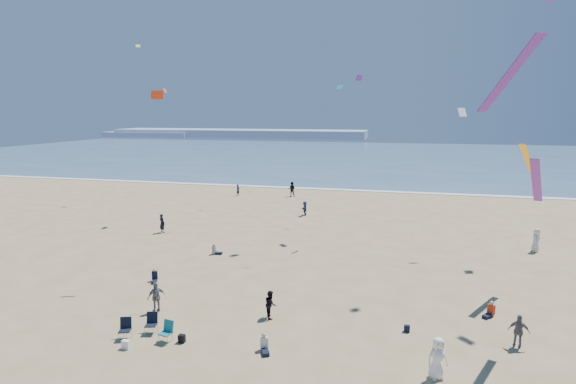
# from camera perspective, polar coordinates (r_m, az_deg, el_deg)

# --- Properties ---
(ground) EXTENTS (220.00, 220.00, 0.00)m
(ground) POSITION_cam_1_polar(r_m,az_deg,el_deg) (20.73, -11.47, -20.80)
(ground) COLOR tan
(ground) RESTS_ON ground
(ocean) EXTENTS (220.00, 100.00, 0.06)m
(ocean) POSITION_cam_1_polar(r_m,az_deg,el_deg) (111.76, 9.73, 4.52)
(ocean) COLOR #476B84
(ocean) RESTS_ON ground
(surf_line) EXTENTS (220.00, 1.20, 0.08)m
(surf_line) POSITION_cam_1_polar(r_m,az_deg,el_deg) (62.39, 6.34, 0.30)
(surf_line) COLOR white
(surf_line) RESTS_ON ground
(headland_far) EXTENTS (110.00, 20.00, 3.20)m
(headland_far) POSITION_cam_1_polar(r_m,az_deg,el_deg) (198.20, -6.29, 7.42)
(headland_far) COLOR #7A8EA8
(headland_far) RESTS_ON ground
(headland_near) EXTENTS (40.00, 14.00, 2.00)m
(headland_near) POSITION_cam_1_polar(r_m,az_deg,el_deg) (210.93, -17.10, 7.04)
(headland_near) COLOR #7A8EA8
(headland_near) RESTS_ON ground
(standing_flyers) EXTENTS (37.13, 44.81, 1.94)m
(standing_flyers) POSITION_cam_1_polar(r_m,az_deg,el_deg) (31.24, 6.12, -8.07)
(standing_flyers) COLOR silver
(standing_flyers) RESTS_ON ground
(seated_group) EXTENTS (20.72, 21.53, 0.84)m
(seated_group) POSITION_cam_1_polar(r_m,az_deg,el_deg) (24.34, -2.40, -14.57)
(seated_group) COLOR silver
(seated_group) RESTS_ON ground
(chair_cluster) EXTENTS (2.73, 1.54, 1.00)m
(chair_cluster) POSITION_cam_1_polar(r_m,az_deg,el_deg) (23.16, -17.47, -16.19)
(chair_cluster) COLOR black
(chair_cluster) RESTS_ON ground
(white_tote) EXTENTS (0.35, 0.20, 0.40)m
(white_tote) POSITION_cam_1_polar(r_m,az_deg,el_deg) (22.69, -19.89, -17.75)
(white_tote) COLOR white
(white_tote) RESTS_ON ground
(black_backpack) EXTENTS (0.30, 0.22, 0.38)m
(black_backpack) POSITION_cam_1_polar(r_m,az_deg,el_deg) (22.52, -13.34, -17.66)
(black_backpack) COLOR black
(black_backpack) RESTS_ON ground
(navy_bag) EXTENTS (0.28, 0.18, 0.34)m
(navy_bag) POSITION_cam_1_polar(r_m,az_deg,el_deg) (23.61, 14.86, -16.41)
(navy_bag) COLOR black
(navy_bag) RESTS_ON ground
(kites_aloft) EXTENTS (42.28, 43.00, 28.08)m
(kites_aloft) POSITION_cam_1_polar(r_m,az_deg,el_deg) (29.26, 13.52, 19.05)
(kites_aloft) COLOR green
(kites_aloft) RESTS_ON ground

